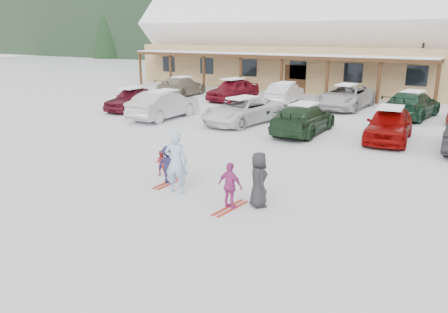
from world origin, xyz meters
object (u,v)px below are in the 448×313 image
Objects in this scene: lamp_post at (423,48)px; adult_skier at (176,162)px; parked_car_0 at (132,99)px; child_magenta at (230,186)px; toddler_red at (161,163)px; parked_car_10 at (345,97)px; parked_car_11 at (412,105)px; parked_car_2 at (242,111)px; parked_car_7 at (182,86)px; parked_car_4 at (389,124)px; bystander_dark at (258,180)px; parked_car_1 at (164,105)px; child_navy at (169,165)px; parked_car_8 at (233,90)px; parked_car_9 at (285,93)px; day_lodge at (298,41)px; parked_car_3 at (303,119)px.

adult_skier is at bearing -95.86° from lamp_post.
child_magenta is at bearing -43.34° from parked_car_0.
toddler_red is 0.21× the size of parked_car_0.
parked_car_10 is 4.32m from parked_car_11.
parked_car_7 reaches higher than parked_car_2.
parked_car_4 is 18.00m from parked_car_7.
bystander_dark is at bearing -129.48° from child_magenta.
parked_car_4 is at bearing 9.54° from parked_car_2.
parked_car_1 is 1.07× the size of parked_car_4.
parked_car_1 is (-10.61, -15.96, -2.85)m from lamp_post.
parked_car_1 reaches higher than parked_car_11.
child_magenta reaches higher than child_navy.
lamp_post is at bearing 40.56° from parked_car_0.
parked_car_8 reaches higher than parked_car_2.
lamp_post is at bearing -76.74° from parked_car_11.
parked_car_1 is at bearing -66.82° from adult_skier.
toddler_red is 17.23m from parked_car_8.
lamp_post is 1.46× the size of parked_car_4.
parked_car_9 is at bearing 22.34° from parked_car_8.
bystander_dark is at bearing 138.62° from parked_car_1.
adult_skier is 1.54× the size of child_navy.
child_navy is 0.25× the size of parked_car_7.
parked_car_2 is (4.73, -18.00, -3.25)m from day_lodge.
toddler_red is at bearing -126.19° from parked_car_4.
parked_car_3 is 0.98× the size of parked_car_7.
child_magenta is 0.30× the size of parked_car_4.
parked_car_0 is (-10.72, 9.48, 0.09)m from child_navy.
child_navy is 0.24× the size of parked_car_11.
parked_car_0 is at bearing 174.62° from parked_car_4.
parked_car_11 is (1.04, -8.32, -2.87)m from lamp_post.
lamp_post reaches higher than child_navy.
parked_car_10 is (4.22, -0.07, 0.07)m from parked_car_9.
parked_car_1 is at bearing -129.20° from parked_car_10.
toddler_red is 0.65× the size of child_magenta.
parked_car_10 is at bearing -113.58° from lamp_post.
child_magenta is at bearing -91.27° from lamp_post.
lamp_post is at bearing -101.82° from parked_car_3.
day_lodge is at bearing -23.72° from bystander_dark.
parked_car_10 is (3.07, 7.69, 0.07)m from parked_car_2.
toddler_red is at bearing -36.28° from child_navy.
adult_skier is at bearing 118.17° from toddler_red.
parked_car_3 is 11.05m from parked_car_8.
parked_car_1 is (-10.60, 8.58, 0.01)m from bystander_dark.
parked_car_1 reaches higher than child_magenta.
lamp_post is at bearing -126.02° from parked_car_1.
lamp_post is 19.38m from parked_car_1.
parked_car_10 is (-0.56, 17.78, -0.19)m from adult_skier.
parked_car_10 is at bearing -132.76° from parked_car_1.
day_lodge is at bearing -65.78° from child_magenta.
child_magenta is 0.28× the size of parked_car_1.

